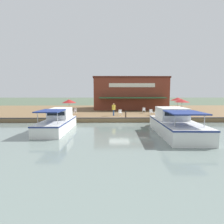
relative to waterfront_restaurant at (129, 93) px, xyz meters
The scene contains 18 objects.
ground_plane 14.48m from the waterfront_restaurant, 11.52° to the right, with size 220.00×220.00×0.00m, color #4C5B47.
quay_deck 5.16m from the waterfront_restaurant, 45.75° to the right, with size 22.00×56.00×0.60m, color brown.
quay_edge_fender 14.23m from the waterfront_restaurant, 11.60° to the right, with size 0.20×50.40×0.10m, color #2D2D33.
waterfront_restaurant is the anchor object (origin of this frame).
patio_umbrella_back_row 14.04m from the waterfront_restaurant, 44.82° to the right, with size 2.03×2.03×2.28m.
patio_umbrella_by_entrance 13.00m from the waterfront_restaurant, 27.03° to the left, with size 2.06×2.06×2.34m.
patio_umbrella_far_corner 10.72m from the waterfront_restaurant, 37.73° to the left, with size 2.25×2.25×2.49m.
cafe_chair_facing_river 9.45m from the waterfront_restaurant, 29.22° to the left, with size 0.57×0.57×0.85m.
cafe_chair_under_first_umbrella 11.70m from the waterfront_restaurant, 12.80° to the right, with size 0.48×0.48×0.85m.
cafe_chair_mid_patio 11.14m from the waterfront_restaurant, 10.20° to the left, with size 0.49×0.49×0.85m.
cafe_chair_back_row_seat 13.04m from the waterfront_restaurant, 46.98° to the right, with size 0.58×0.58×0.85m.
cafe_chair_beside_entrance 12.86m from the waterfront_restaurant, 32.04° to the left, with size 0.46×0.46×0.85m.
cafe_chair_far_corner_seat 8.48m from the waterfront_restaurant, 10.09° to the left, with size 0.49×0.49×0.85m.
person_mid_patio 11.85m from the waterfront_restaurant, 17.21° to the right, with size 0.49×0.49×1.73m.
motorboat_outer_channel 20.01m from the waterfront_restaurant, 27.57° to the right, with size 7.79×2.59×2.18m.
motorboat_mid_row 19.38m from the waterfront_restaurant, ahead, with size 9.28×3.40×2.31m.
mooring_post 13.77m from the waterfront_restaurant, ahead, with size 0.22×0.22×0.83m.
tree_downstream_bank 3.80m from the waterfront_restaurant, 157.99° to the right, with size 3.37×3.21×6.40m.
Camera 1 is at (21.55, -1.24, 3.83)m, focal length 28.00 mm.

